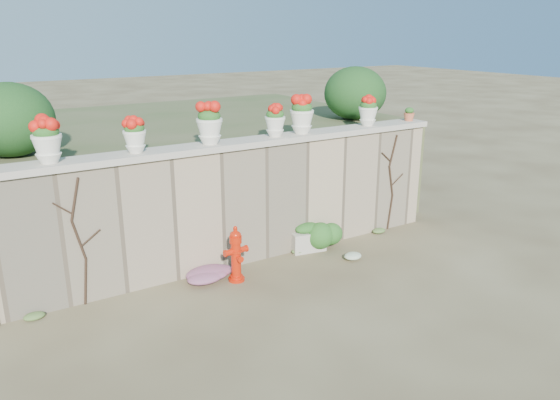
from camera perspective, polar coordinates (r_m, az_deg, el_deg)
ground at (r=8.19m, az=2.01°, el=-10.51°), size 80.00×80.00×0.00m
stone_wall at (r=9.22m, az=-4.18°, el=-0.51°), size 8.00×0.40×2.00m
wall_cap at (r=8.96m, az=-4.33°, el=5.89°), size 8.10×0.52×0.10m
raised_fill at (r=12.05m, az=-11.36°, el=3.48°), size 9.00×6.00×2.00m
back_shrub_left at (r=9.11m, az=-26.44°, el=7.52°), size 1.30×1.30×1.10m
back_shrub_right at (r=11.75m, az=7.85°, el=11.00°), size 1.30×1.30×1.10m
vine_left at (r=8.20m, az=-20.19°, el=-4.00°), size 0.60×0.04×1.91m
vine_right at (r=10.88m, az=11.57°, el=1.93°), size 0.60×0.04×1.91m
fire_hydrant at (r=8.64m, az=-4.62°, el=-5.62°), size 0.39×0.28×0.91m
planter_box at (r=9.87m, az=2.84°, el=-3.94°), size 0.67×0.46×0.52m
green_shrub at (r=9.91m, az=4.82°, el=-3.47°), size 0.65×0.59×0.62m
magenta_clump at (r=8.79m, az=-7.22°, el=-7.66°), size 0.97×0.64×0.26m
white_flowers at (r=9.62m, az=7.91°, el=-5.73°), size 0.44×0.35×0.16m
urn_pot_0 at (r=7.99m, az=-23.19°, el=5.74°), size 0.40×0.40×0.62m
urn_pot_1 at (r=8.26m, az=-14.95°, el=6.57°), size 0.34×0.34×0.53m
urn_pot_2 at (r=8.67m, az=-7.38°, el=7.89°), size 0.41×0.41×0.65m
urn_pot_3 at (r=9.24m, az=-0.52°, el=8.29°), size 0.34×0.34×0.54m
urn_pot_4 at (r=9.52m, az=2.29°, el=8.88°), size 0.41×0.41×0.65m
urn_pot_5 at (r=10.44m, az=9.19°, el=9.18°), size 0.36×0.36×0.56m
terracotta_pot at (r=11.18m, az=13.34°, el=8.66°), size 0.21×0.21×0.25m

